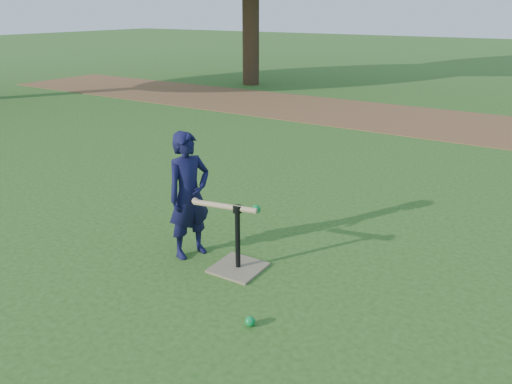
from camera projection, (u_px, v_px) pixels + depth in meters
The scene contains 6 objects.
ground at pixel (196, 274), 4.43m from camera, with size 80.00×80.00×0.00m, color #285116.
dirt_strip at pixel (426, 121), 10.34m from camera, with size 24.00×3.00×0.01m, color brown.
child at pixel (189, 195), 4.59m from camera, with size 0.44×0.29×1.20m, color black.
wiffle_ball_ground at pixel (250, 321), 3.70m from camera, with size 0.08×0.08×0.08m, color #0B8232.
batting_tee at pixel (238, 258), 4.49m from camera, with size 0.44×0.44×0.61m.
swing_action at pixel (228, 206), 4.37m from camera, with size 0.63×0.24×0.08m.
Camera 1 is at (2.56, -2.99, 2.23)m, focal length 35.00 mm.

